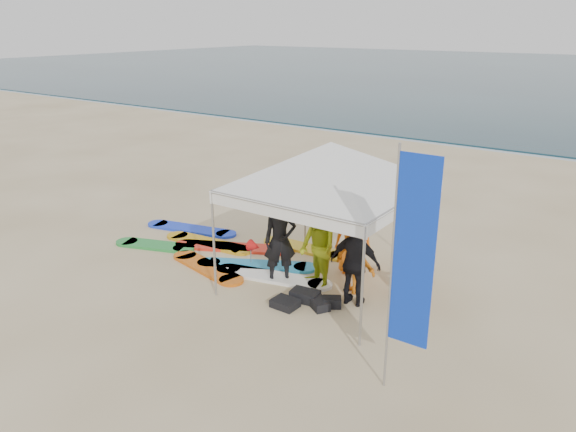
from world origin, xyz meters
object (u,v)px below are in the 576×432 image
at_px(person_black_b, 355,263).
at_px(surfboard_spread, 230,252).
at_px(marker_pennant, 255,247).
at_px(person_orange_a, 355,257).
at_px(canopy_tent, 331,142).
at_px(person_yellow, 317,248).
at_px(person_black_a, 280,240).
at_px(person_orange_b, 353,238).
at_px(person_seated, 409,279).
at_px(feather_flag, 412,256).

height_order(person_black_b, surfboard_spread, person_black_b).
bearing_deg(marker_pennant, person_orange_a, 4.32).
height_order(person_black_b, canopy_tent, canopy_tent).
bearing_deg(marker_pennant, person_black_b, -6.04).
height_order(person_yellow, marker_pennant, person_yellow).
height_order(person_black_a, person_orange_b, person_black_a).
xyz_separation_m(person_orange_a, person_seated, (1.07, 0.35, -0.33)).
bearing_deg(person_yellow, canopy_tent, 78.63).
bearing_deg(surfboard_spread, person_seated, 3.61).
relative_size(feather_flag, surfboard_spread, 0.65).
distance_m(person_yellow, feather_flag, 3.98).
distance_m(person_orange_a, surfboard_spread, 3.54).
height_order(marker_pennant, surfboard_spread, marker_pennant).
distance_m(person_black_a, person_orange_b, 1.68).
distance_m(person_orange_a, person_orange_b, 0.96).
relative_size(person_yellow, feather_flag, 0.47).
bearing_deg(person_orange_b, person_black_b, 90.55).
bearing_deg(person_black_b, person_orange_a, -66.72).
xyz_separation_m(person_orange_b, canopy_tent, (-0.09, -0.92, 2.29)).
height_order(person_black_b, person_orange_b, person_black_b).
bearing_deg(canopy_tent, marker_pennant, -177.16).
distance_m(person_orange_a, marker_pennant, 2.49).
relative_size(person_black_a, marker_pennant, 2.97).
bearing_deg(person_black_a, person_orange_a, -27.85).
xyz_separation_m(person_orange_a, marker_pennant, (-2.47, -0.19, -0.28)).
xyz_separation_m(person_black_a, person_orange_b, (1.05, 1.30, -0.13)).
height_order(person_orange_a, person_black_b, person_black_b).
bearing_deg(person_seated, person_black_a, 77.96).
distance_m(person_black_a, surfboard_spread, 2.18).
distance_m(person_seated, marker_pennant, 3.58).
bearing_deg(person_seated, feather_flag, 172.32).
height_order(person_orange_a, canopy_tent, canopy_tent).
bearing_deg(canopy_tent, surfboard_spread, 176.91).
bearing_deg(feather_flag, person_orange_a, 131.06).
relative_size(person_black_b, surfboard_spread, 0.30).
height_order(person_orange_b, person_seated, person_orange_b).
bearing_deg(person_seated, person_orange_b, 43.58).
bearing_deg(person_black_b, surfboard_spread, -14.34).
relative_size(person_seated, surfboard_spread, 0.15).
bearing_deg(person_black_b, canopy_tent, -30.41).
distance_m(person_black_b, marker_pennant, 2.78).
bearing_deg(person_yellow, person_black_b, 17.41).
bearing_deg(feather_flag, surfboard_spread, 155.26).
distance_m(person_black_b, surfboard_spread, 3.86).
height_order(person_yellow, surfboard_spread, person_yellow).
xyz_separation_m(person_yellow, person_black_b, (1.00, -0.20, -0.02)).
relative_size(person_black_a, person_yellow, 1.06).
relative_size(person_yellow, person_seated, 1.99).
bearing_deg(feather_flag, person_yellow, 142.38).
bearing_deg(person_orange_b, person_seated, 133.19).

